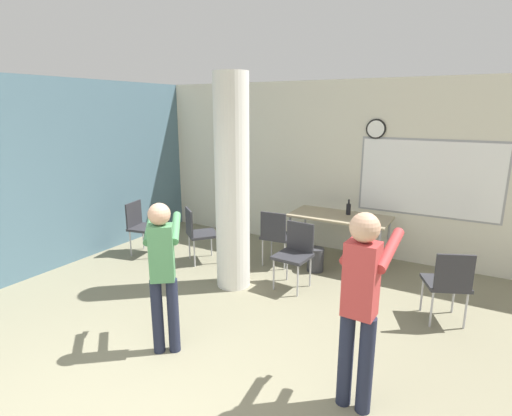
{
  "coord_description": "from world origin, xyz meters",
  "views": [
    {
      "loc": [
        1.99,
        -1.33,
        2.37
      ],
      "look_at": [
        -0.23,
        2.55,
        1.24
      ],
      "focal_mm": 28.0,
      "sensor_mm": 36.0,
      "label": 1
    }
  ],
  "objects_px": {
    "chair_near_pillar": "(198,231)",
    "person_playing_front": "(163,266)",
    "chair_by_left_wall": "(141,224)",
    "person_playing_side": "(361,297)",
    "chair_table_front": "(295,251)",
    "chair_table_left": "(276,234)",
    "bottle_on_table": "(348,209)",
    "chair_mid_room": "(448,281)",
    "folding_table": "(340,219)"
  },
  "relations": [
    {
      "from": "chair_near_pillar",
      "to": "person_playing_front",
      "type": "bearing_deg",
      "value": -60.07
    },
    {
      "from": "chair_by_left_wall",
      "to": "person_playing_side",
      "type": "bearing_deg",
      "value": -22.78
    },
    {
      "from": "person_playing_front",
      "to": "chair_near_pillar",
      "type": "bearing_deg",
      "value": 119.93
    },
    {
      "from": "chair_by_left_wall",
      "to": "chair_near_pillar",
      "type": "bearing_deg",
      "value": 8.73
    },
    {
      "from": "person_playing_front",
      "to": "person_playing_side",
      "type": "bearing_deg",
      "value": 5.27
    },
    {
      "from": "chair_table_front",
      "to": "chair_by_left_wall",
      "type": "relative_size",
      "value": 1.0
    },
    {
      "from": "person_playing_side",
      "to": "person_playing_front",
      "type": "height_order",
      "value": "person_playing_side"
    },
    {
      "from": "chair_table_left",
      "to": "bottle_on_table",
      "type": "bearing_deg",
      "value": 40.32
    },
    {
      "from": "chair_mid_room",
      "to": "person_playing_front",
      "type": "xyz_separation_m",
      "value": [
        -2.37,
        -1.94,
        0.39
      ]
    },
    {
      "from": "folding_table",
      "to": "chair_mid_room",
      "type": "xyz_separation_m",
      "value": [
        1.64,
        -1.19,
        -0.19
      ]
    },
    {
      "from": "bottle_on_table",
      "to": "chair_table_left",
      "type": "height_order",
      "value": "bottle_on_table"
    },
    {
      "from": "chair_near_pillar",
      "to": "person_playing_front",
      "type": "relative_size",
      "value": 0.57
    },
    {
      "from": "chair_table_front",
      "to": "bottle_on_table",
      "type": "bearing_deg",
      "value": 75.92
    },
    {
      "from": "chair_by_left_wall",
      "to": "person_playing_front",
      "type": "height_order",
      "value": "person_playing_front"
    },
    {
      "from": "folding_table",
      "to": "chair_table_front",
      "type": "xyz_separation_m",
      "value": [
        -0.22,
        -1.15,
        -0.19
      ]
    },
    {
      "from": "chair_table_front",
      "to": "chair_mid_room",
      "type": "bearing_deg",
      "value": -1.32
    },
    {
      "from": "chair_table_left",
      "to": "chair_near_pillar",
      "type": "xyz_separation_m",
      "value": [
        -1.12,
        -0.48,
        0.0
      ]
    },
    {
      "from": "chair_near_pillar",
      "to": "person_playing_side",
      "type": "relative_size",
      "value": 0.53
    },
    {
      "from": "bottle_on_table",
      "to": "folding_table",
      "type": "bearing_deg",
      "value": -128.15
    },
    {
      "from": "person_playing_side",
      "to": "person_playing_front",
      "type": "xyz_separation_m",
      "value": [
        -1.85,
        -0.17,
        -0.07
      ]
    },
    {
      "from": "person_playing_side",
      "to": "chair_table_front",
      "type": "bearing_deg",
      "value": 126.76
    },
    {
      "from": "folding_table",
      "to": "chair_table_left",
      "type": "distance_m",
      "value": 1.01
    },
    {
      "from": "chair_near_pillar",
      "to": "chair_mid_room",
      "type": "xyz_separation_m",
      "value": [
        3.54,
        -0.1,
        0.0
      ]
    },
    {
      "from": "bottle_on_table",
      "to": "chair_mid_room",
      "type": "bearing_deg",
      "value": -40.34
    },
    {
      "from": "chair_by_left_wall",
      "to": "person_playing_front",
      "type": "relative_size",
      "value": 0.57
    },
    {
      "from": "bottle_on_table",
      "to": "person_playing_side",
      "type": "bearing_deg",
      "value": -71.43
    },
    {
      "from": "bottle_on_table",
      "to": "person_playing_front",
      "type": "relative_size",
      "value": 0.16
    },
    {
      "from": "chair_near_pillar",
      "to": "chair_by_left_wall",
      "type": "distance_m",
      "value": 1.06
    },
    {
      "from": "chair_table_front",
      "to": "person_playing_side",
      "type": "height_order",
      "value": "person_playing_side"
    },
    {
      "from": "chair_table_front",
      "to": "chair_by_left_wall",
      "type": "height_order",
      "value": "same"
    },
    {
      "from": "person_playing_side",
      "to": "chair_table_left",
      "type": "bearing_deg",
      "value": 129.11
    },
    {
      "from": "chair_near_pillar",
      "to": "chair_mid_room",
      "type": "relative_size",
      "value": 1.0
    },
    {
      "from": "chair_table_front",
      "to": "person_playing_front",
      "type": "distance_m",
      "value": 2.08
    },
    {
      "from": "person_playing_front",
      "to": "chair_by_left_wall",
      "type": "bearing_deg",
      "value": 139.7
    },
    {
      "from": "chair_table_left",
      "to": "chair_near_pillar",
      "type": "distance_m",
      "value": 1.22
    },
    {
      "from": "chair_mid_room",
      "to": "person_playing_side",
      "type": "xyz_separation_m",
      "value": [
        -0.51,
        -1.77,
        0.45
      ]
    },
    {
      "from": "folding_table",
      "to": "chair_mid_room",
      "type": "bearing_deg",
      "value": -36.0
    },
    {
      "from": "bottle_on_table",
      "to": "chair_by_left_wall",
      "type": "height_order",
      "value": "bottle_on_table"
    },
    {
      "from": "bottle_on_table",
      "to": "chair_near_pillar",
      "type": "distance_m",
      "value": 2.36
    },
    {
      "from": "chair_near_pillar",
      "to": "person_playing_side",
      "type": "xyz_separation_m",
      "value": [
        3.03,
        -1.87,
        0.45
      ]
    },
    {
      "from": "bottle_on_table",
      "to": "person_playing_side",
      "type": "height_order",
      "value": "person_playing_side"
    },
    {
      "from": "bottle_on_table",
      "to": "chair_mid_room",
      "type": "distance_m",
      "value": 2.06
    },
    {
      "from": "bottle_on_table",
      "to": "person_playing_front",
      "type": "xyz_separation_m",
      "value": [
        -0.82,
        -3.26,
        0.05
      ]
    },
    {
      "from": "folding_table",
      "to": "person_playing_side",
      "type": "bearing_deg",
      "value": -69.1
    },
    {
      "from": "person_playing_side",
      "to": "bottle_on_table",
      "type": "bearing_deg",
      "value": 108.57
    },
    {
      "from": "chair_table_left",
      "to": "chair_near_pillar",
      "type": "height_order",
      "value": "same"
    },
    {
      "from": "person_playing_front",
      "to": "folding_table",
      "type": "bearing_deg",
      "value": 77.04
    },
    {
      "from": "folding_table",
      "to": "person_playing_side",
      "type": "height_order",
      "value": "person_playing_side"
    },
    {
      "from": "folding_table",
      "to": "person_playing_front",
      "type": "distance_m",
      "value": 3.23
    },
    {
      "from": "folding_table",
      "to": "chair_table_left",
      "type": "height_order",
      "value": "chair_table_left"
    }
  ]
}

